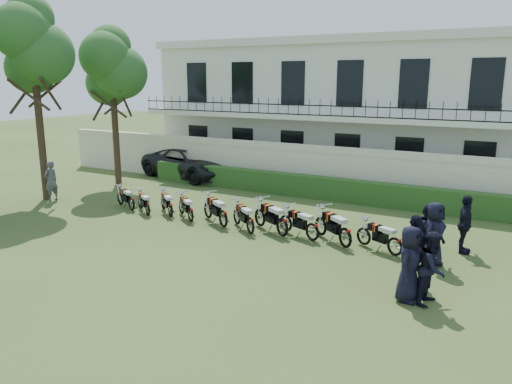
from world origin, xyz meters
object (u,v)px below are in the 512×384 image
at_px(motorcycle_6, 282,223).
at_px(motorcycle_2, 170,207).
at_px(tree_west_near, 112,67).
at_px(motorcycle_5, 250,222).
at_px(officer_3, 434,234).
at_px(officer_2, 414,250).
at_px(suv, 190,163).
at_px(motorcycle_9, 395,242).
at_px(motorcycle_1, 147,206).
at_px(motorcycle_3, 190,211).
at_px(officer_1, 433,268).
at_px(officer_4, 428,232).
at_px(motorcycle_8, 345,233).
at_px(motorcycle_7, 312,228).
at_px(motorcycle_0, 131,201).
at_px(tree_west_mid, 33,46).
at_px(officer_0, 410,264).
at_px(motorcycle_4, 223,215).
at_px(inspector, 51,181).
at_px(officer_5, 465,224).

bearing_deg(motorcycle_6, motorcycle_2, 118.06).
relative_size(tree_west_near, motorcycle_6, 4.16).
relative_size(motorcycle_5, officer_3, 0.82).
distance_m(tree_west_near, officer_2, 17.73).
bearing_deg(suv, motorcycle_9, -106.76).
relative_size(motorcycle_1, motorcycle_9, 0.84).
relative_size(motorcycle_3, officer_1, 0.82).
relative_size(motorcycle_6, officer_4, 1.13).
bearing_deg(motorcycle_8, tree_west_near, 109.70).
relative_size(motorcycle_7, motorcycle_9, 1.06).
xyz_separation_m(motorcycle_5, officer_3, (6.11, 0.04, 0.48)).
distance_m(motorcycle_2, officer_1, 10.79).
relative_size(motorcycle_0, motorcycle_5, 1.03).
xyz_separation_m(tree_west_mid, officer_0, (16.68, -2.71, -5.71)).
xyz_separation_m(motorcycle_4, motorcycle_5, (1.26, -0.19, -0.04)).
bearing_deg(motorcycle_2, tree_west_mid, 130.23).
relative_size(motorcycle_4, motorcycle_9, 1.04).
bearing_deg(motorcycle_1, suv, 58.80).
bearing_deg(motorcycle_8, motorcycle_9, -52.67).
bearing_deg(motorcycle_2, motorcycle_1, 145.21).
bearing_deg(motorcycle_8, motorcycle_4, 125.79).
bearing_deg(motorcycle_5, officer_1, -73.94).
bearing_deg(officer_2, motorcycle_7, 52.44).
bearing_deg(motorcycle_6, officer_3, -63.73).
xyz_separation_m(motorcycle_6, motorcycle_7, (1.07, 0.11, -0.05)).
xyz_separation_m(motorcycle_4, motorcycle_6, (2.36, 0.08, 0.02)).
xyz_separation_m(tree_west_near, motorcycle_1, (5.41, -3.96, -5.46)).
height_order(tree_west_mid, officer_3, tree_west_mid).
bearing_deg(officer_4, officer_2, -164.99).
relative_size(tree_west_mid, motorcycle_9, 5.12).
distance_m(motorcycle_1, motorcycle_3, 2.02).
height_order(officer_1, officer_4, officer_1).
relative_size(officer_2, officer_3, 1.00).
xyz_separation_m(motorcycle_4, officer_2, (7.16, -1.86, 0.45)).
xyz_separation_m(motorcycle_2, motorcycle_9, (8.80, -0.08, 0.02)).
distance_m(motorcycle_4, inspector, 8.93).
height_order(motorcycle_3, motorcycle_8, motorcycle_8).
xyz_separation_m(inspector, officer_5, (16.91, 1.73, 0.02)).
relative_size(tree_west_mid, officer_5, 4.75).
bearing_deg(motorcycle_7, motorcycle_4, 115.14).
xyz_separation_m(motorcycle_1, motorcycle_2, (0.91, 0.29, 0.02)).
bearing_deg(tree_west_mid, motorcycle_3, 1.13).
height_order(motorcycle_7, motorcycle_9, motorcycle_7).
relative_size(tree_west_near, officer_4, 4.70).
bearing_deg(motorcycle_4, motorcycle_5, -66.80).
bearing_deg(motorcycle_5, officer_4, -46.70).
bearing_deg(motorcycle_1, tree_west_near, 88.20).
relative_size(motorcycle_8, suv, 0.31).
bearing_deg(inspector, motorcycle_4, 93.50).
height_order(motorcycle_1, motorcycle_9, motorcycle_9).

